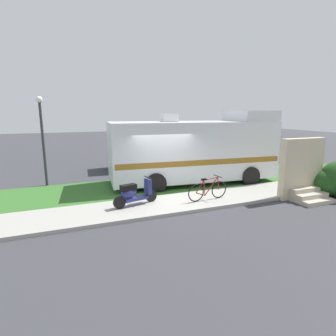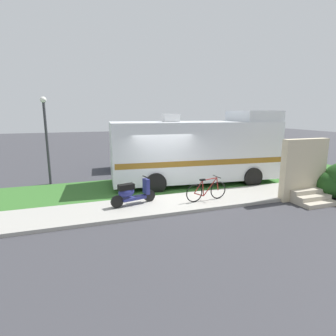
{
  "view_description": "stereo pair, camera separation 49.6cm",
  "coord_description": "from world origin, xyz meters",
  "px_view_note": "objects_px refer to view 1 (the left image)",
  "views": [
    {
      "loc": [
        -3.91,
        -10.03,
        3.39
      ],
      "look_at": [
        0.2,
        0.3,
        1.1
      ],
      "focal_mm": 29.0,
      "sensor_mm": 36.0,
      "label": 1
    },
    {
      "loc": [
        -3.45,
        -10.2,
        3.39
      ],
      "look_at": [
        0.2,
        0.3,
        1.1
      ],
      "focal_mm": 29.0,
      "sensor_mm": 36.0,
      "label": 2
    }
  ],
  "objects_px": {
    "street_lamp_post": "(42,132)",
    "motorhome_rv": "(195,149)",
    "scooter": "(134,193)",
    "bottle_green": "(281,188)",
    "pickup_truck_near": "(148,153)",
    "bicycle": "(208,190)",
    "pickup_truck_far": "(209,142)"
  },
  "relations": [
    {
      "from": "motorhome_rv",
      "to": "bottle_green",
      "type": "xyz_separation_m",
      "value": [
        2.62,
        -2.95,
        -1.43
      ]
    },
    {
      "from": "scooter",
      "to": "pickup_truck_far",
      "type": "height_order",
      "value": "pickup_truck_far"
    },
    {
      "from": "scooter",
      "to": "street_lamp_post",
      "type": "relative_size",
      "value": 0.42
    },
    {
      "from": "pickup_truck_far",
      "to": "bottle_green",
      "type": "bearing_deg",
      "value": -104.57
    },
    {
      "from": "motorhome_rv",
      "to": "pickup_truck_near",
      "type": "relative_size",
      "value": 1.35
    },
    {
      "from": "pickup_truck_near",
      "to": "street_lamp_post",
      "type": "height_order",
      "value": "street_lamp_post"
    },
    {
      "from": "scooter",
      "to": "pickup_truck_near",
      "type": "relative_size",
      "value": 0.29
    },
    {
      "from": "street_lamp_post",
      "to": "motorhome_rv",
      "type": "bearing_deg",
      "value": -17.55
    },
    {
      "from": "scooter",
      "to": "bottle_green",
      "type": "relative_size",
      "value": 7.53
    },
    {
      "from": "bicycle",
      "to": "motorhome_rv",
      "type": "bearing_deg",
      "value": 72.26
    },
    {
      "from": "scooter",
      "to": "street_lamp_post",
      "type": "xyz_separation_m",
      "value": [
        -3.03,
        4.6,
        1.92
      ]
    },
    {
      "from": "bottle_green",
      "to": "scooter",
      "type": "bearing_deg",
      "value": 175.67
    },
    {
      "from": "pickup_truck_far",
      "to": "bottle_green",
      "type": "height_order",
      "value": "pickup_truck_far"
    },
    {
      "from": "bicycle",
      "to": "street_lamp_post",
      "type": "xyz_separation_m",
      "value": [
        -5.79,
        5.01,
        1.99
      ]
    },
    {
      "from": "bicycle",
      "to": "pickup_truck_near",
      "type": "xyz_separation_m",
      "value": [
        -0.14,
        7.1,
        0.48
      ]
    },
    {
      "from": "motorhome_rv",
      "to": "bottle_green",
      "type": "distance_m",
      "value": 4.2
    },
    {
      "from": "motorhome_rv",
      "to": "bicycle",
      "type": "height_order",
      "value": "motorhome_rv"
    },
    {
      "from": "motorhome_rv",
      "to": "scooter",
      "type": "xyz_separation_m",
      "value": [
        -3.68,
        -2.47,
        -1.07
      ]
    },
    {
      "from": "scooter",
      "to": "bottle_green",
      "type": "height_order",
      "value": "scooter"
    },
    {
      "from": "scooter",
      "to": "street_lamp_post",
      "type": "distance_m",
      "value": 5.83
    },
    {
      "from": "bottle_green",
      "to": "street_lamp_post",
      "type": "bearing_deg",
      "value": 151.47
    },
    {
      "from": "scooter",
      "to": "bicycle",
      "type": "bearing_deg",
      "value": -8.52
    },
    {
      "from": "pickup_truck_near",
      "to": "street_lamp_post",
      "type": "relative_size",
      "value": 1.45
    },
    {
      "from": "motorhome_rv",
      "to": "scooter",
      "type": "distance_m",
      "value": 4.56
    },
    {
      "from": "scooter",
      "to": "pickup_truck_near",
      "type": "xyz_separation_m",
      "value": [
        2.61,
        6.68,
        0.4
      ]
    },
    {
      "from": "bicycle",
      "to": "pickup_truck_near",
      "type": "relative_size",
      "value": 0.29
    },
    {
      "from": "pickup_truck_near",
      "to": "bottle_green",
      "type": "xyz_separation_m",
      "value": [
        3.69,
        -7.16,
        -0.76
      ]
    },
    {
      "from": "bottle_green",
      "to": "pickup_truck_near",
      "type": "bearing_deg",
      "value": 117.27
    },
    {
      "from": "motorhome_rv",
      "to": "street_lamp_post",
      "type": "distance_m",
      "value": 7.09
    },
    {
      "from": "pickup_truck_far",
      "to": "scooter",
      "type": "bearing_deg",
      "value": -131.04
    },
    {
      "from": "motorhome_rv",
      "to": "bottle_green",
      "type": "height_order",
      "value": "motorhome_rv"
    },
    {
      "from": "scooter",
      "to": "street_lamp_post",
      "type": "bearing_deg",
      "value": 123.42
    }
  ]
}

